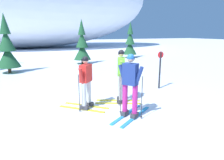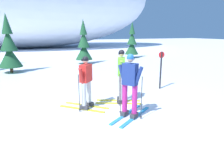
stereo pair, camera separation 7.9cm
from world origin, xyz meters
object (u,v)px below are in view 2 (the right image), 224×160
at_px(skier_lime_jacket, 121,75).
at_px(pine_tree_center_right, 84,46).
at_px(pine_tree_far_right, 132,43).
at_px(skier_red_jacket, 86,82).
at_px(trail_marker_post, 161,68).
at_px(pine_tree_center, 9,48).
at_px(skier_navy_jacket, 130,85).

bearing_deg(skier_lime_jacket, pine_tree_center_right, 83.56).
xyz_separation_m(pine_tree_center_right, pine_tree_far_right, (5.17, 1.99, 0.00)).
distance_m(skier_red_jacket, skier_lime_jacket, 1.26).
distance_m(pine_tree_center_right, pine_tree_far_right, 5.54).
distance_m(pine_tree_far_right, trail_marker_post, 10.84).
bearing_deg(pine_tree_far_right, pine_tree_center_right, -158.98).
bearing_deg(pine_tree_center_right, pine_tree_center, -160.76).
xyz_separation_m(skier_red_jacket, trail_marker_post, (3.58, 1.05, 0.02)).
height_order(skier_navy_jacket, trail_marker_post, skier_navy_jacket).
xyz_separation_m(skier_lime_jacket, skier_navy_jacket, (-0.28, -1.23, -0.01)).
height_order(pine_tree_center_right, trail_marker_post, pine_tree_center_right).
distance_m(skier_red_jacket, trail_marker_post, 3.73).
bearing_deg(skier_red_jacket, trail_marker_post, 16.44).
xyz_separation_m(skier_lime_jacket, pine_tree_far_right, (6.20, 11.09, 0.44)).
bearing_deg(pine_tree_far_right, skier_navy_jacket, -117.76).
distance_m(skier_lime_jacket, pine_tree_center, 8.38).
relative_size(skier_red_jacket, skier_lime_jacket, 0.92).
bearing_deg(skier_navy_jacket, pine_tree_far_right, 62.24).
xyz_separation_m(skier_lime_jacket, trail_marker_post, (2.32, 0.98, -0.06)).
relative_size(pine_tree_center, pine_tree_far_right, 1.04).
distance_m(skier_navy_jacket, pine_tree_center, 9.36).
distance_m(skier_red_jacket, pine_tree_far_right, 13.44).
bearing_deg(pine_tree_center_right, skier_red_jacket, -103.95).
bearing_deg(pine_tree_far_right, skier_red_jacket, -123.72).
xyz_separation_m(skier_navy_jacket, pine_tree_center, (-3.67, 8.59, 0.51)).
distance_m(skier_red_jacket, skier_navy_jacket, 1.51).
bearing_deg(skier_navy_jacket, trail_marker_post, 40.24).
height_order(skier_red_jacket, skier_navy_jacket, skier_navy_jacket).
bearing_deg(skier_lime_jacket, skier_red_jacket, -176.60).
height_order(skier_red_jacket, trail_marker_post, skier_red_jacket).
relative_size(skier_lime_jacket, skier_navy_jacket, 1.00).
height_order(pine_tree_center, trail_marker_post, pine_tree_center).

